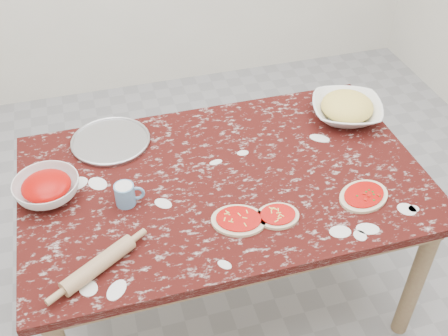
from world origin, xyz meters
TOP-DOWN VIEW (x-y plane):
  - ground at (0.00, 0.00)m, footprint 4.00×4.00m
  - worktable at (0.00, 0.00)m, footprint 1.60×1.00m
  - pizza_tray at (-0.41, 0.35)m, footprint 0.37×0.37m
  - sauce_bowl at (-0.68, 0.08)m, footprint 0.25×0.25m
  - cheese_bowl at (0.65, 0.24)m, footprint 0.40×0.40m
  - flour_mug at (-0.39, -0.04)m, footprint 0.11×0.08m
  - pizza_left at (-0.02, -0.25)m, footprint 0.24×0.22m
  - pizza_mid at (0.13, -0.27)m, footprint 0.17×0.14m
  - pizza_right at (0.48, -0.26)m, footprint 0.25×0.23m
  - rolling_pin at (-0.53, -0.33)m, footprint 0.27×0.20m

SIDE VIEW (x-z plane):
  - ground at x=0.00m, z-range 0.00..0.00m
  - worktable at x=0.00m, z-range 0.29..1.04m
  - pizza_tray at x=-0.41m, z-range 0.75..0.76m
  - pizza_left at x=-0.02m, z-range 0.75..0.77m
  - pizza_right at x=0.48m, z-range 0.75..0.77m
  - pizza_mid at x=0.13m, z-range 0.75..0.77m
  - rolling_pin at x=-0.53m, z-range 0.75..0.81m
  - cheese_bowl at x=0.65m, z-range 0.75..0.83m
  - sauce_bowl at x=-0.68m, z-range 0.75..0.83m
  - flour_mug at x=-0.39m, z-range 0.75..0.84m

